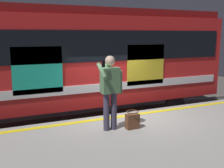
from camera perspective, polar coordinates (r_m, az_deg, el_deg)
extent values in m
plane|color=#4C4742|center=(7.84, 1.81, -13.03)|extent=(25.07, 25.07, 0.00)
cube|color=gray|center=(6.13, 10.01, -15.18)|extent=(13.67, 3.84, 0.98)
cube|color=yellow|center=(7.25, 2.90, -6.75)|extent=(13.40, 0.16, 0.01)
cube|color=slate|center=(9.21, -2.71, -8.85)|extent=(17.78, 0.08, 0.16)
cube|color=slate|center=(10.49, -5.61, -6.45)|extent=(17.78, 0.08, 0.16)
cube|color=red|center=(9.28, -6.69, 5.39)|extent=(9.56, 3.00, 2.73)
cube|color=maroon|center=(9.26, -6.89, 14.57)|extent=(9.37, 2.76, 0.24)
cube|color=black|center=(7.82, -3.37, 8.01)|extent=(9.08, 0.03, 0.90)
cube|color=silver|center=(7.97, -3.28, -0.85)|extent=(9.08, 0.03, 0.24)
cube|color=gold|center=(8.60, 7.19, 4.06)|extent=(1.33, 0.02, 1.27)
cube|color=#19A58C|center=(7.44, -15.45, 2.78)|extent=(1.33, 0.02, 1.27)
cylinder|color=black|center=(9.96, 13.11, -4.62)|extent=(0.84, 0.12, 0.84)
cylinder|color=black|center=(11.89, 6.13, -1.95)|extent=(0.84, 0.12, 0.84)
cylinder|color=#383347|center=(6.15, 0.37, -5.75)|extent=(0.14, 0.14, 0.86)
cylinder|color=#383347|center=(6.08, -1.18, -5.94)|extent=(0.14, 0.14, 0.86)
cube|color=#4C724C|center=(5.96, -0.41, 0.78)|extent=(0.40, 0.24, 0.57)
sphere|color=#4C724C|center=(6.06, -1.02, 3.49)|extent=(0.20, 0.20, 0.20)
sphere|color=beige|center=(5.90, -0.42, 4.96)|extent=(0.22, 0.22, 0.22)
cylinder|color=#4C724C|center=(6.07, 1.75, 0.41)|extent=(0.09, 0.09, 0.52)
cylinder|color=#4C724C|center=(5.76, -2.19, 2.82)|extent=(0.09, 0.42, 0.33)
cube|color=black|center=(5.65, -1.82, 4.30)|extent=(0.07, 0.02, 0.15)
cube|color=#59331E|center=(6.28, 4.33, -7.89)|extent=(0.31, 0.17, 0.35)
torus|color=#59331E|center=(6.21, 4.36, -5.85)|extent=(0.28, 0.28, 0.02)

